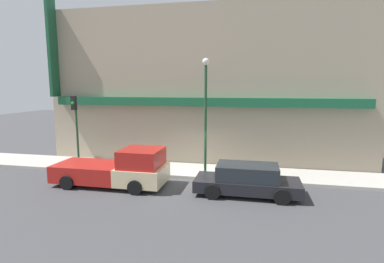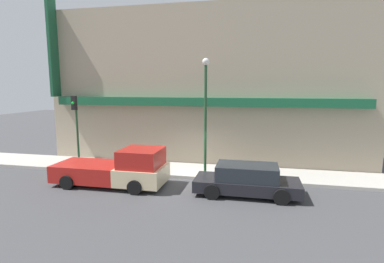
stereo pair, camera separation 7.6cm
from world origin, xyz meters
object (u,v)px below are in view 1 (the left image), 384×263
at_px(traffic_light, 76,119).
at_px(street_lamp, 206,104).
at_px(pickup_truck, 118,169).
at_px(fire_hydrant, 143,164).
at_px(parked_car, 247,180).

bearing_deg(traffic_light, street_lamp, -2.15).
height_order(pickup_truck, fire_hydrant, pickup_truck).
bearing_deg(street_lamp, pickup_truck, -152.33).
bearing_deg(street_lamp, parked_car, -42.99).
relative_size(pickup_truck, fire_hydrant, 7.35).
bearing_deg(traffic_light, pickup_truck, -32.78).
distance_m(pickup_truck, fire_hydrant, 2.30).
xyz_separation_m(parked_car, street_lamp, (-2.23, 2.08, 3.22)).
relative_size(fire_hydrant, street_lamp, 0.12).
bearing_deg(street_lamp, fire_hydrant, 177.35).
bearing_deg(traffic_light, fire_hydrant, -1.71).
bearing_deg(pickup_truck, fire_hydrant, 78.21).
bearing_deg(pickup_truck, street_lamp, 26.91).
bearing_deg(parked_car, street_lamp, 135.47).
bearing_deg(traffic_light, parked_car, -13.48).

